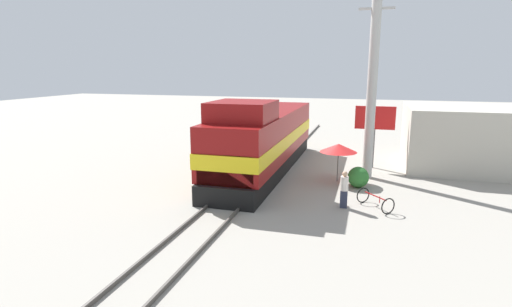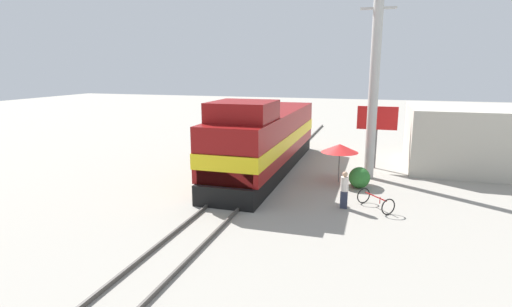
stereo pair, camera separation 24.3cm
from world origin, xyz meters
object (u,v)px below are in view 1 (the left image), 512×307
at_px(billboard_sign, 375,121).
at_px(bicycle, 375,200).
at_px(locomotive, 263,140).
at_px(vendor_umbrella, 338,148).
at_px(utility_pole, 372,84).
at_px(person_bystander, 344,188).

bearing_deg(billboard_sign, bicycle, -88.99).
relative_size(locomotive, vendor_umbrella, 6.94).
bearing_deg(bicycle, utility_pole, 54.38).
xyz_separation_m(vendor_umbrella, person_bystander, (0.61, -4.09, -0.94)).
bearing_deg(locomotive, person_bystander, -45.15).
height_order(vendor_umbrella, bicycle, vendor_umbrella).
relative_size(utility_pole, person_bystander, 6.21).
relative_size(vendor_umbrella, person_bystander, 1.25).
distance_m(utility_pole, person_bystander, 6.91).
distance_m(billboard_sign, person_bystander, 8.06).
height_order(billboard_sign, bicycle, billboard_sign).
distance_m(vendor_umbrella, person_bystander, 4.24).
bearing_deg(person_bystander, bicycle, 12.98).
bearing_deg(billboard_sign, person_bystander, -98.61).
relative_size(vendor_umbrella, bicycle, 1.20).
distance_m(locomotive, person_bystander, 7.06).
distance_m(person_bystander, bicycle, 1.43).
bearing_deg(billboard_sign, utility_pole, -96.92).
bearing_deg(billboard_sign, vendor_umbrella, -116.09).
relative_size(utility_pole, bicycle, 5.94).
relative_size(utility_pole, vendor_umbrella, 4.95).
xyz_separation_m(utility_pole, billboard_sign, (0.28, 2.32, -2.27)).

